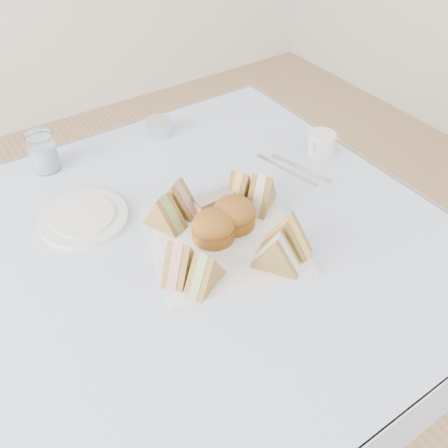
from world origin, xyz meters
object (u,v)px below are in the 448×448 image
water_glass (43,152)px  serving_plate (224,239)px  table (204,337)px  creamer_jug (321,144)px

water_glass → serving_plate: bearing=-64.2°
table → water_glass: 0.63m
serving_plate → water_glass: water_glass is taller
serving_plate → creamer_jug: (0.39, 0.13, 0.02)m
serving_plate → creamer_jug: size_ratio=4.34×
table → creamer_jug: bearing=12.1°
water_glass → table: bearing=-65.9°
water_glass → creamer_jug: bearing=-28.3°
water_glass → creamer_jug: 0.70m
serving_plate → creamer_jug: 0.42m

